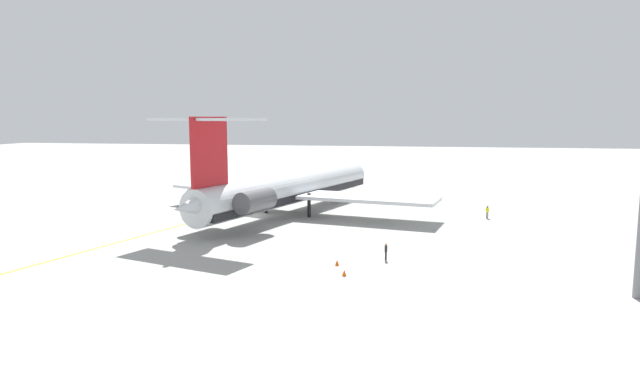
% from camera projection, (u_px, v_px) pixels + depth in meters
% --- Properties ---
extents(ground, '(380.08, 380.08, 0.00)m').
position_uv_depth(ground, '(255.00, 216.00, 75.90)').
color(ground, '#9E9E99').
extents(main_jetliner, '(45.45, 40.79, 13.53)m').
position_uv_depth(main_jetliner, '(287.00, 189.00, 75.88)').
color(main_jetliner, silver).
rests_on(main_jetliner, ground).
extents(ground_crew_near_nose, '(0.38, 0.27, 1.67)m').
position_uv_depth(ground_crew_near_nose, '(386.00, 249.00, 51.98)').
color(ground_crew_near_nose, black).
rests_on(ground_crew_near_nose, ground).
extents(ground_crew_near_tail, '(0.27, 0.43, 1.71)m').
position_uv_depth(ground_crew_near_tail, '(487.00, 210.00, 73.65)').
color(ground_crew_near_tail, black).
rests_on(ground_crew_near_tail, ground).
extents(safety_cone_nose, '(0.40, 0.40, 0.55)m').
position_uv_depth(safety_cone_nose, '(344.00, 273.00, 46.90)').
color(safety_cone_nose, '#EA590F').
rests_on(safety_cone_nose, ground).
extents(safety_cone_wingtip, '(0.40, 0.40, 0.55)m').
position_uv_depth(safety_cone_wingtip, '(337.00, 263.00, 50.20)').
color(safety_cone_wingtip, '#EA590F').
rests_on(safety_cone_wingtip, ground).
extents(taxiway_centreline, '(93.56, 22.88, 0.01)m').
position_uv_depth(taxiway_centreline, '(231.00, 211.00, 79.24)').
color(taxiway_centreline, gold).
rests_on(taxiway_centreline, ground).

